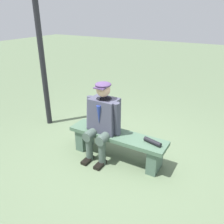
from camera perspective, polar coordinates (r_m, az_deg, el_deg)
name	(u,v)px	position (r m, az deg, el deg)	size (l,w,h in m)	color
ground_plane	(117,157)	(3.83, 1.20, -11.04)	(30.00, 30.00, 0.00)	#5B6D4F
bench	(117,142)	(3.67, 1.24, -7.26)	(1.57, 0.38, 0.43)	#47654F
seated_man	(102,118)	(3.56, -2.36, -1.60)	(0.59, 0.59, 1.23)	#434558
rolled_magazine	(153,142)	(3.39, 9.94, -7.17)	(0.07, 0.07, 0.27)	black
lamp_post	(37,18)	(4.60, -17.91, 21.14)	(0.27, 0.27, 3.15)	black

